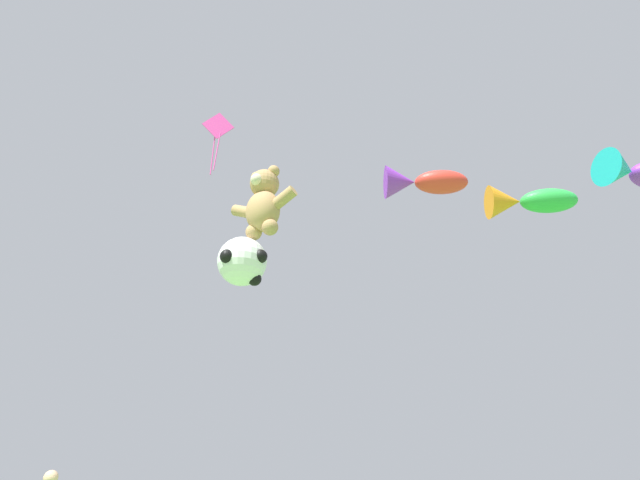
{
  "coord_description": "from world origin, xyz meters",
  "views": [
    {
      "loc": [
        6.83,
        -4.83,
        1.45
      ],
      "look_at": [
        1.62,
        3.75,
        6.62
      ],
      "focal_mm": 28.0,
      "sensor_mm": 36.0,
      "label": 1
    }
  ],
  "objects": [
    {
      "name": "teddy_bear_kite",
      "position": [
        0.7,
        2.78,
        7.41
      ],
      "size": [
        1.78,
        0.78,
        1.8
      ],
      "color": "tan"
    },
    {
      "name": "diamond_kite",
      "position": [
        -1.6,
        3.34,
        10.83
      ],
      "size": [
        0.71,
        0.63,
        2.14
      ],
      "color": "#E53F9E"
    },
    {
      "name": "fish_kite_violet",
      "position": [
        8.32,
        8.55,
        8.91
      ],
      "size": [
        2.24,
        2.28,
        1.01
      ],
      "color": "purple"
    },
    {
      "name": "soccer_ball_kite",
      "position": [
        0.27,
        2.72,
        6.0
      ],
      "size": [
        1.19,
        1.18,
        1.09
      ],
      "color": "white"
    },
    {
      "name": "fish_kite_crimson",
      "position": [
        3.64,
        5.18,
        8.31
      ],
      "size": [
        2.12,
        1.68,
        0.83
      ],
      "color": "red"
    },
    {
      "name": "fish_kite_emerald",
      "position": [
        5.71,
        7.18,
        8.15
      ],
      "size": [
        2.34,
        1.75,
        0.88
      ],
      "color": "green"
    }
  ]
}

